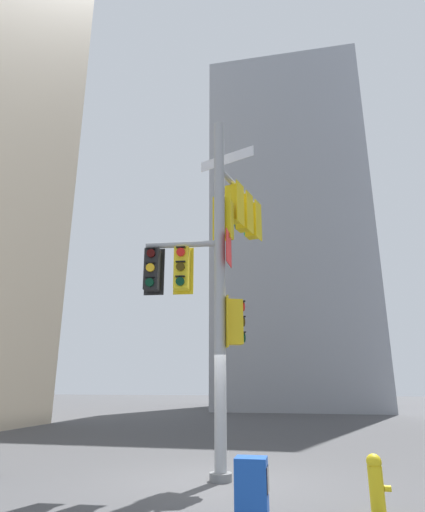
% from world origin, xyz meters
% --- Properties ---
extents(ground, '(120.00, 120.00, 0.00)m').
position_xyz_m(ground, '(0.00, 0.00, 0.00)').
color(ground, '#474749').
extents(building_mid_block, '(12.04, 12.04, 28.35)m').
position_xyz_m(building_mid_block, '(1.47, 26.35, 14.17)').
color(building_mid_block, '#9399A3').
rests_on(building_mid_block, ground).
extents(signal_pole_assembly, '(2.72, 2.79, 8.32)m').
position_xyz_m(signal_pole_assembly, '(-0.08, 0.43, 4.89)').
color(signal_pole_assembly, '#9EA0A3').
rests_on(signal_pole_assembly, ground).
extents(fire_hydrant, '(0.33, 0.23, 0.86)m').
position_xyz_m(fire_hydrant, '(2.75, -1.81, 0.45)').
color(fire_hydrant, yellow).
rests_on(fire_hydrant, ground).
extents(newspaper_box, '(0.45, 0.36, 0.92)m').
position_xyz_m(newspaper_box, '(0.97, -2.88, 0.46)').
color(newspaper_box, '#194CB2').
rests_on(newspaper_box, ground).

